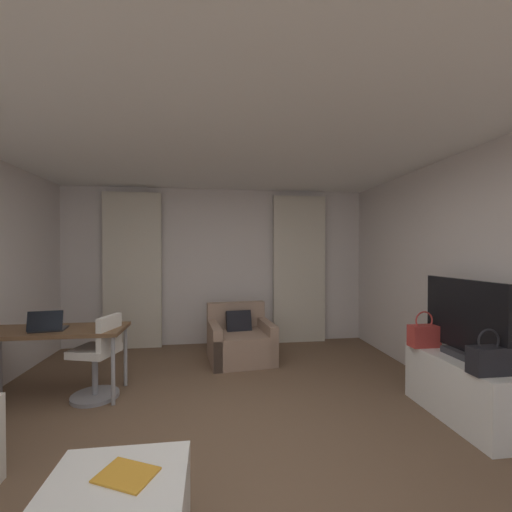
% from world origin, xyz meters
% --- Properties ---
extents(ground_plane, '(12.00, 12.00, 0.00)m').
position_xyz_m(ground_plane, '(0.00, 0.00, 0.00)').
color(ground_plane, brown).
extents(wall_window, '(5.12, 0.06, 2.60)m').
position_xyz_m(wall_window, '(0.00, 3.03, 1.30)').
color(wall_window, silver).
rests_on(wall_window, ground).
extents(ceiling, '(5.12, 6.12, 0.06)m').
position_xyz_m(ceiling, '(0.00, 0.00, 2.63)').
color(ceiling, white).
rests_on(ceiling, wall_left).
extents(curtain_left_panel, '(0.90, 0.06, 2.50)m').
position_xyz_m(curtain_left_panel, '(-1.38, 2.90, 1.25)').
color(curtain_left_panel, beige).
rests_on(curtain_left_panel, ground).
extents(curtain_right_panel, '(0.90, 0.06, 2.50)m').
position_xyz_m(curtain_right_panel, '(1.38, 2.90, 1.25)').
color(curtain_right_panel, beige).
rests_on(curtain_right_panel, ground).
extents(armchair, '(0.96, 0.93, 0.78)m').
position_xyz_m(armchair, '(0.29, 2.10, 0.27)').
color(armchair, '#997A66').
rests_on(armchair, ground).
extents(desk, '(1.43, 0.57, 0.74)m').
position_xyz_m(desk, '(-1.76, 1.15, 0.67)').
color(desk, brown).
rests_on(desk, ground).
extents(desk_chair, '(0.50, 0.50, 0.88)m').
position_xyz_m(desk_chair, '(-1.30, 1.09, 0.39)').
color(desk_chair, gray).
rests_on(desk_chair, ground).
extents(laptop, '(0.35, 0.29, 0.22)m').
position_xyz_m(laptop, '(-1.79, 1.08, 0.78)').
color(laptop, '#2D2D33').
rests_on(laptop, desk).
extents(magazine_open, '(0.34, 0.30, 0.01)m').
position_xyz_m(magazine_open, '(-0.54, -0.81, 0.42)').
color(magazine_open, orange).
rests_on(magazine_open, coffee_table).
extents(tv_console, '(0.51, 1.11, 0.57)m').
position_xyz_m(tv_console, '(2.22, 0.18, 0.28)').
color(tv_console, white).
rests_on(tv_console, ground).
extents(tv_flatscreen, '(0.20, 0.96, 0.73)m').
position_xyz_m(tv_flatscreen, '(2.22, 0.22, 0.91)').
color(tv_flatscreen, '#333338').
rests_on(tv_flatscreen, tv_console).
extents(handbag_primary, '(0.30, 0.14, 0.37)m').
position_xyz_m(handbag_primary, '(2.07, 0.58, 0.69)').
color(handbag_primary, '#B73833').
rests_on(handbag_primary, tv_console).
extents(handbag_secondary, '(0.30, 0.14, 0.37)m').
position_xyz_m(handbag_secondary, '(2.10, -0.19, 0.69)').
color(handbag_secondary, black).
rests_on(handbag_secondary, tv_console).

